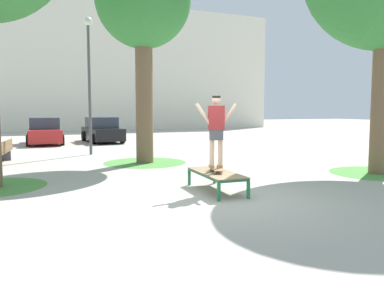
% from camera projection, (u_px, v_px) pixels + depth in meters
% --- Properties ---
extents(ground_plane, '(120.00, 120.00, 0.00)m').
position_uv_depth(ground_plane, '(215.00, 198.00, 8.23)').
color(ground_plane, '#B2AA9E').
extents(building_facade, '(39.46, 4.00, 12.10)m').
position_uv_depth(building_facade, '(80.00, 68.00, 36.66)').
color(building_facade, silver).
rests_on(building_facade, ground).
extents(skate_box, '(0.84, 1.93, 0.46)m').
position_uv_depth(skate_box, '(216.00, 174.00, 8.89)').
color(skate_box, '#237A4C').
rests_on(skate_box, ground).
extents(skateboard, '(0.41, 0.82, 0.09)m').
position_uv_depth(skateboard, '(216.00, 169.00, 8.90)').
color(skateboard, '#9E754C').
rests_on(skateboard, skate_box).
extents(skater, '(0.98, 0.38, 1.69)m').
position_uv_depth(skater, '(216.00, 126.00, 8.82)').
color(skater, beige).
rests_on(skater, skateboard).
extents(grass_patch_near_right, '(2.84, 2.84, 0.01)m').
position_uv_depth(grass_patch_near_right, '(378.00, 173.00, 11.48)').
color(grass_patch_near_right, '#519342').
rests_on(grass_patch_near_right, ground).
extents(tree_mid_back, '(3.40, 3.40, 7.67)m').
position_uv_depth(tree_mid_back, '(143.00, 1.00, 13.35)').
color(tree_mid_back, brown).
rests_on(tree_mid_back, ground).
extents(grass_patch_mid_back, '(2.99, 2.99, 0.01)m').
position_uv_depth(grass_patch_mid_back, '(145.00, 162.00, 13.86)').
color(grass_patch_mid_back, '#519342').
rests_on(grass_patch_mid_back, ground).
extents(car_red, '(1.94, 4.21, 1.50)m').
position_uv_depth(car_red, '(45.00, 132.00, 21.54)').
color(car_red, red).
rests_on(car_red, ground).
extents(car_black, '(2.15, 4.31, 1.50)m').
position_uv_depth(car_black, '(102.00, 131.00, 22.85)').
color(car_black, black).
rests_on(car_black, ground).
extents(park_bench, '(0.69, 2.43, 0.83)m').
position_uv_depth(park_bench, '(2.00, 152.00, 13.46)').
color(park_bench, brown).
rests_on(park_bench, ground).
extents(light_post, '(0.36, 0.36, 5.83)m').
position_uv_depth(light_post, '(89.00, 65.00, 16.10)').
color(light_post, '#4C4C51').
rests_on(light_post, ground).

